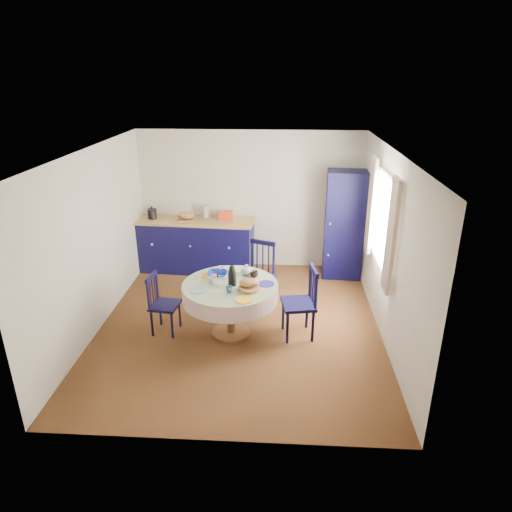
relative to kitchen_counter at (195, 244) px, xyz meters
The scene contains 17 objects.
floor 2.26m from the kitchen_counter, 62.94° to the right, with size 4.50×4.50×0.00m, color black.
ceiling 2.98m from the kitchen_counter, 62.94° to the right, with size 4.50×4.50×0.00m, color white.
wall_back 1.29m from the kitchen_counter, 16.13° to the left, with size 4.00×0.02×2.50m, color beige.
wall_left 2.33m from the kitchen_counter, 116.99° to the right, with size 0.02×4.50×2.50m, color beige.
wall_right 3.66m from the kitchen_counter, 33.15° to the right, with size 0.02×4.50×2.50m, color beige.
window 3.54m from the kitchen_counter, 29.33° to the right, with size 0.10×1.74×1.45m.
kitchen_counter is the anchor object (origin of this frame).
pantry_cabinet 2.70m from the kitchen_counter, ahead, with size 0.69×0.52×1.90m.
dining_table 2.42m from the kitchen_counter, 67.73° to the right, with size 1.29×1.29×1.06m.
chair_left 2.19m from the kitchen_counter, 91.43° to the right, with size 0.41×0.43×0.86m.
chair_far 1.81m from the kitchen_counter, 46.87° to the right, with size 0.59×0.58×1.03m.
chair_right 2.87m from the kitchen_counter, 49.30° to the right, with size 0.50×0.52×1.02m.
mug_a 2.34m from the kitchen_counter, 73.08° to the right, with size 0.12×0.12×0.09m, color silver.
mug_b 2.66m from the kitchen_counter, 69.57° to the right, with size 0.09×0.09×0.09m, color #2F6C7A.
mug_c 2.35m from the kitchen_counter, 58.54° to the right, with size 0.11×0.11×0.09m, color black.
mug_d 2.00m from the kitchen_counter, 68.28° to the right, with size 0.09×0.09×0.08m, color silver.
cobalt_bowl 2.14m from the kitchen_counter, 70.60° to the right, with size 0.27×0.27×0.07m, color navy.
Camera 1 is at (0.58, -5.75, 3.44)m, focal length 32.00 mm.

